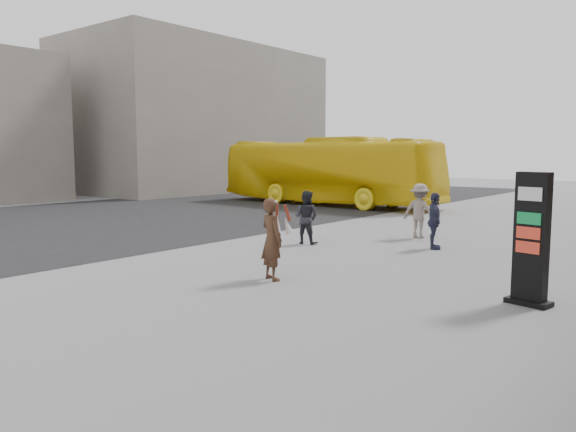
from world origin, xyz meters
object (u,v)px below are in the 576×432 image
Objects in this scene: bus at (327,171)px; pedestrian_b at (420,211)px; woman at (272,238)px; pedestrian_a at (306,217)px; pedestrian_c at (434,221)px; info_pylon at (531,239)px.

bus is 11.67m from pedestrian_b.
woman is 4.75m from pedestrian_a.
bus reaches higher than pedestrian_a.
pedestrian_c is at bearing 125.77° from pedestrian_b.
woman is 1.10× the size of pedestrian_a.
pedestrian_b is at bearing 139.95° from info_pylon.
pedestrian_a is (-2.27, 4.17, -0.10)m from woman.
pedestrian_a is 1.00× the size of pedestrian_c.
bus is 12.71m from pedestrian_a.
bus reaches higher than woman.
pedestrian_b is at bearing -68.84° from woman.
woman is 7.28m from pedestrian_b.
pedestrian_b is (-4.92, 5.97, -0.31)m from info_pylon.
info_pylon is 4.90m from woman.
pedestrian_c is (1.23, -1.66, -0.07)m from pedestrian_b.
woman is at bearing 90.94° from pedestrian_b.
info_pylon is 0.19× the size of bus.
info_pylon is at bearing -164.95° from pedestrian_c.
woman reaches higher than pedestrian_c.
pedestrian_c is at bearing 141.04° from info_pylon.
woman is at bearing 144.24° from pedestrian_c.
info_pylon is at bearing 128.76° from pedestrian_b.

